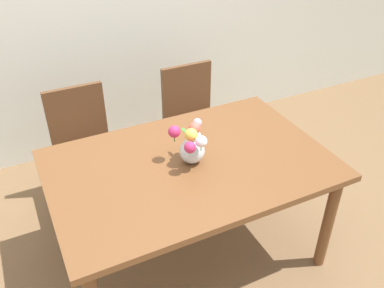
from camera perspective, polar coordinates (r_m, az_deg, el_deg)
ground_plane at (r=2.89m, az=-0.23°, el=-14.62°), size 12.00×12.00×0.00m
dining_table at (r=2.43m, az=-0.26°, el=-4.16°), size 1.60×1.05×0.75m
chair_left at (r=3.10m, az=-14.73°, el=0.48°), size 0.42×0.42×0.90m
chair_right at (r=3.33m, az=0.08°, el=4.18°), size 0.42×0.42×0.90m
flower_vase at (r=2.32m, az=-0.05°, el=-0.08°), size 0.21×0.24×0.24m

